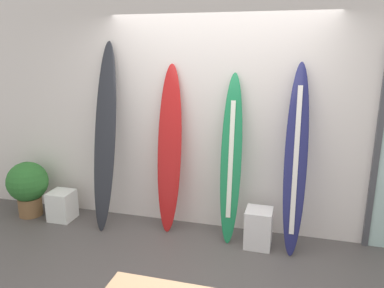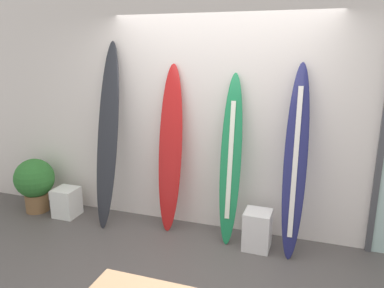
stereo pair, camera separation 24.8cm
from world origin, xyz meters
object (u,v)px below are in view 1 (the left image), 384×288
Objects in this scene: surfboard_crimson at (169,150)px; potted_plant at (28,185)px; display_block_center at (62,205)px; surfboard_charcoal at (105,139)px; surfboard_navy at (296,161)px; display_block_left at (258,228)px; surfboard_emerald at (231,161)px.

surfboard_crimson is 1.97m from potted_plant.
surfboard_crimson is 2.72× the size of potted_plant.
surfboard_charcoal is at bearing 4.51° from display_block_center.
display_block_left is (-0.34, -0.07, -0.77)m from surfboard_navy.
surfboard_charcoal is 2.04m from display_block_left.
surfboard_emerald is (1.50, 0.06, -0.17)m from surfboard_charcoal.
display_block_left is (1.84, -0.06, -0.88)m from surfboard_charcoal.
potted_plant is (-1.88, -0.16, -0.56)m from surfboard_crimson.
surfboard_navy is (2.18, 0.00, -0.10)m from surfboard_charcoal.
display_block_left is at bearing -19.23° from surfboard_emerald.
display_block_left is at bearing -2.01° from surfboard_charcoal.
display_block_left is at bearing -0.33° from display_block_center.
surfboard_crimson is at bearing 175.87° from surfboard_navy.
display_block_center is at bearing 179.67° from display_block_left.
surfboard_charcoal reaches higher than surfboard_crimson.
surfboard_emerald is 0.94× the size of surfboard_navy.
display_block_center is 0.52× the size of potted_plant.
surfboard_navy is 3.35m from potted_plant.
surfboard_crimson is 0.74m from surfboard_emerald.
surfboard_crimson reaches higher than surfboard_emerald.
surfboard_emerald is 2.26m from display_block_center.
surfboard_charcoal is 1.31m from potted_plant.
surfboard_crimson is 1.42m from surfboard_navy.
surfboard_crimson is 1.33m from display_block_left.
surfboard_navy is at bearing 1.12° from display_block_center.
surfboard_charcoal reaches higher than display_block_center.
surfboard_emerald is 5.03× the size of display_block_center.
surfboard_crimson reaches higher than potted_plant.
surfboard_emerald is at bearing 175.81° from surfboard_navy.
surfboard_navy reaches higher than display_block_left.
surfboard_navy is at bearing -4.19° from surfboard_emerald.
surfboard_navy reaches higher than display_block_center.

